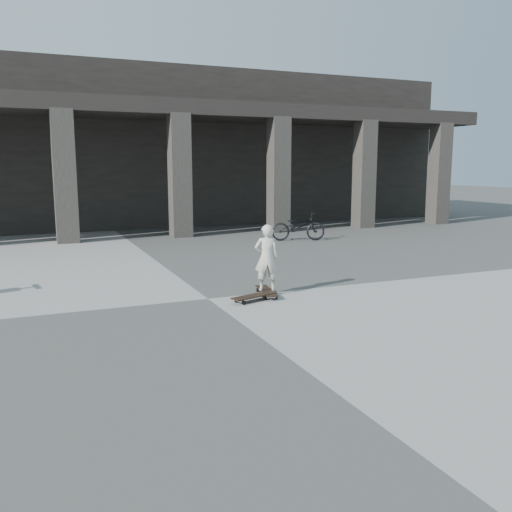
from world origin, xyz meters
name	(u,v)px	position (x,y,z in m)	size (l,w,h in m)	color
ground	(208,299)	(0.00, 0.00, 0.00)	(90.00, 90.00, 0.00)	#494947
colonnade	(102,148)	(0.00, 13.77, 3.03)	(28.00, 8.82, 6.00)	black
longboard	(267,291)	(1.07, -0.16, 0.07)	(0.37, 0.95, 0.09)	black
skateboard_spare	(254,297)	(0.70, -0.46, 0.08)	(0.91, 0.47, 0.10)	black
child	(267,258)	(1.07, -0.16, 0.70)	(0.44, 0.29, 1.21)	beige
bicycle	(298,227)	(4.94, 6.14, 0.44)	(0.59, 1.68, 0.89)	black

